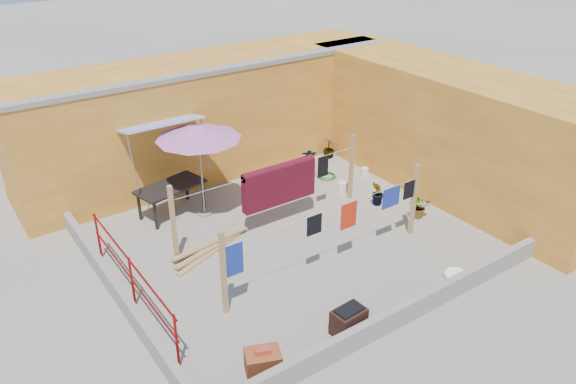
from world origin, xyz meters
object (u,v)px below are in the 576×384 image
object	(u,v)px
brick_stack	(263,362)
white_basin	(456,275)
water_jug_a	(365,172)
patio_umbrella	(198,133)
outdoor_table	(171,188)
water_jug_b	(342,187)
brazier	(349,321)
plant_back_a	(290,177)
green_hose	(327,176)

from	to	relation	value
brick_stack	white_basin	size ratio (longest dim) A/B	1.35
water_jug_a	patio_umbrella	bearing A→B (deg)	172.15
brick_stack	water_jug_a	world-z (taller)	brick_stack
outdoor_table	water_jug_b	distance (m)	4.56
brazier	water_jug_b	world-z (taller)	brazier
plant_back_a	water_jug_b	bearing A→B (deg)	-41.57
white_basin	water_jug_b	distance (m)	4.40
brazier	plant_back_a	xyz separation A→B (m)	(2.43, 5.32, 0.11)
patio_umbrella	brick_stack	world-z (taller)	patio_umbrella
brazier	water_jug_b	distance (m)	5.60
plant_back_a	white_basin	bearing A→B (deg)	-84.14
green_hose	water_jug_b	bearing A→B (deg)	-104.04
white_basin	green_hose	xyz separation A→B (m)	(0.77, 5.34, -0.01)
outdoor_table	white_basin	world-z (taller)	outdoor_table
patio_umbrella	water_jug_a	world-z (taller)	patio_umbrella
water_jug_b	green_hose	bearing A→B (deg)	75.96
plant_back_a	water_jug_a	bearing A→B (deg)	-14.27
patio_umbrella	brick_stack	distance (m)	5.95
brick_stack	plant_back_a	world-z (taller)	plant_back_a
patio_umbrella	water_jug_b	distance (m)	4.30
brick_stack	water_jug_b	xyz separation A→B (m)	(5.30, 4.31, -0.07)
water_jug_b	brazier	bearing A→B (deg)	-128.66
patio_umbrella	brick_stack	xyz separation A→B (m)	(-1.67, -5.35, -1.98)
patio_umbrella	brazier	distance (m)	5.75
green_hose	water_jug_a	bearing A→B (deg)	-32.46
water_jug_b	green_hose	xyz separation A→B (m)	(0.24, 0.97, -0.11)
brazier	water_jug_a	xyz separation A→B (m)	(4.66, 4.75, -0.13)
patio_umbrella	plant_back_a	world-z (taller)	patio_umbrella
brick_stack	white_basin	bearing A→B (deg)	-0.77
outdoor_table	brick_stack	bearing A→B (deg)	-100.10
brazier	white_basin	size ratio (longest dim) A/B	1.21
patio_umbrella	plant_back_a	xyz separation A→B (m)	(2.56, -0.09, -1.82)
white_basin	green_hose	distance (m)	5.39
water_jug_a	plant_back_a	bearing A→B (deg)	165.73
green_hose	plant_back_a	distance (m)	1.36
outdoor_table	brick_stack	xyz separation A→B (m)	(-1.04, -5.85, -0.49)
white_basin	plant_back_a	bearing A→B (deg)	95.86
patio_umbrella	outdoor_table	bearing A→B (deg)	141.31
green_hose	patio_umbrella	bearing A→B (deg)	178.87
outdoor_table	water_jug_b	xyz separation A→B (m)	(4.26, -1.55, -0.56)
outdoor_table	plant_back_a	distance (m)	3.26
water_jug_b	brick_stack	bearing A→B (deg)	-140.89
patio_umbrella	green_hose	world-z (taller)	patio_umbrella
brick_stack	green_hose	size ratio (longest dim) A/B	1.28
water_jug_b	plant_back_a	size ratio (longest dim) A/B	0.45
patio_umbrella	water_jug_a	xyz separation A→B (m)	(4.79, -0.66, -2.07)
water_jug_a	plant_back_a	xyz separation A→B (m)	(-2.23, 0.57, 0.24)
patio_umbrella	outdoor_table	size ratio (longest dim) A/B	1.35
brazier	water_jug_b	xyz separation A→B (m)	(3.50, 4.37, -0.12)
brazier	green_hose	distance (m)	6.52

